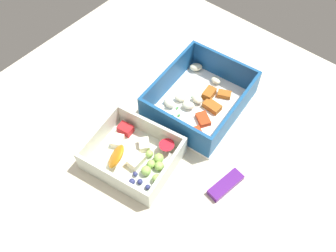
{
  "coord_description": "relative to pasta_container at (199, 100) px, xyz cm",
  "views": [
    {
      "loc": [
        28.15,
        23.77,
        59.83
      ],
      "look_at": [
        -1.61,
        -1.07,
        4.0
      ],
      "focal_mm": 37.85,
      "sensor_mm": 36.0,
      "label": 1
    }
  ],
  "objects": [
    {
      "name": "fruit_bowl",
      "position": [
        17.55,
        -1.42,
        -0.41
      ],
      "size": [
        15.39,
        17.3,
        5.26
      ],
      "rotation": [
        0.0,
        0.0,
        0.16
      ],
      "color": "silver",
      "rests_on": "table_surface"
    },
    {
      "name": "table_surface",
      "position": [
        10.4,
        0.26,
        -3.09
      ],
      "size": [
        80.0,
        80.0,
        2.0
      ],
      "primitive_type": "cube",
      "color": "beige",
      "rests_on": "ground"
    },
    {
      "name": "pasta_container",
      "position": [
        0.0,
        0.0,
        0.0
      ],
      "size": [
        20.84,
        17.8,
        6.72
      ],
      "rotation": [
        0.0,
        0.0,
        0.09
      ],
      "color": "white",
      "rests_on": "table_surface"
    },
    {
      "name": "candy_bar",
      "position": [
        11.24,
        14.52,
        -1.49
      ],
      "size": [
        7.31,
        3.55,
        1.2
      ],
      "primitive_type": "cube",
      "rotation": [
        0.0,
        0.0,
        -0.17
      ],
      "color": "#51197A",
      "rests_on": "table_surface"
    }
  ]
}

